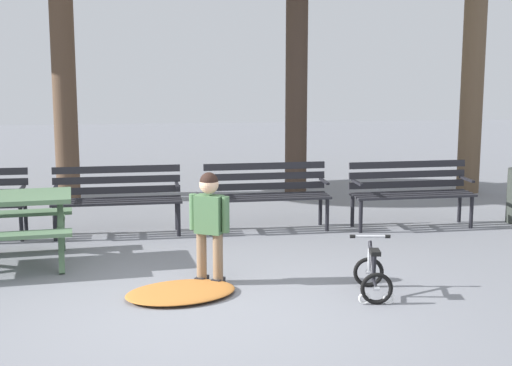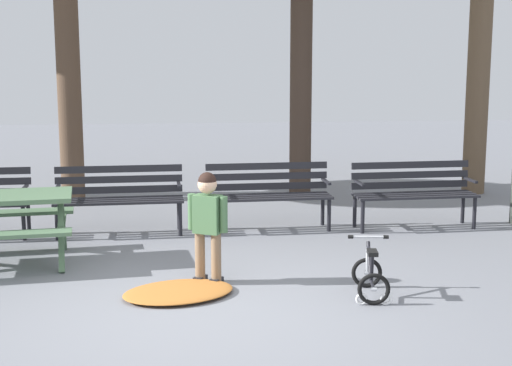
{
  "view_description": "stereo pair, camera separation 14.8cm",
  "coord_description": "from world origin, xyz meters",
  "px_view_note": "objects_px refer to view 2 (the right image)",
  "views": [
    {
      "loc": [
        -0.32,
        -6.4,
        2.28
      ],
      "look_at": [
        0.7,
        1.76,
        0.85
      ],
      "focal_mm": 53.17,
      "sensor_mm": 36.0,
      "label": 1
    },
    {
      "loc": [
        -0.18,
        -6.42,
        2.28
      ],
      "look_at": [
        0.7,
        1.76,
        0.85
      ],
      "focal_mm": 53.17,
      "sensor_mm": 36.0,
      "label": 2
    }
  ],
  "objects_px": {
    "park_bench_right": "(268,190)",
    "child_standing": "(208,218)",
    "park_bench_far_right": "(413,189)",
    "park_bench_left": "(119,194)",
    "kids_bicycle": "(370,276)"
  },
  "relations": [
    {
      "from": "park_bench_left",
      "to": "child_standing",
      "type": "height_order",
      "value": "child_standing"
    },
    {
      "from": "park_bench_far_right",
      "to": "park_bench_right",
      "type": "bearing_deg",
      "value": 177.32
    },
    {
      "from": "park_bench_far_right",
      "to": "kids_bicycle",
      "type": "height_order",
      "value": "park_bench_far_right"
    },
    {
      "from": "park_bench_right",
      "to": "park_bench_far_right",
      "type": "relative_size",
      "value": 1.0
    },
    {
      "from": "child_standing",
      "to": "kids_bicycle",
      "type": "bearing_deg",
      "value": -21.03
    },
    {
      "from": "park_bench_left",
      "to": "child_standing",
      "type": "distance_m",
      "value": 2.45
    },
    {
      "from": "park_bench_right",
      "to": "child_standing",
      "type": "height_order",
      "value": "child_standing"
    },
    {
      "from": "park_bench_right",
      "to": "kids_bicycle",
      "type": "bearing_deg",
      "value": -77.73
    },
    {
      "from": "park_bench_left",
      "to": "child_standing",
      "type": "relative_size",
      "value": 1.44
    },
    {
      "from": "child_standing",
      "to": "park_bench_left",
      "type": "bearing_deg",
      "value": 114.58
    },
    {
      "from": "park_bench_far_right",
      "to": "child_standing",
      "type": "distance_m",
      "value": 3.54
    },
    {
      "from": "park_bench_right",
      "to": "park_bench_far_right",
      "type": "height_order",
      "value": "same"
    },
    {
      "from": "park_bench_left",
      "to": "child_standing",
      "type": "bearing_deg",
      "value": -65.42
    },
    {
      "from": "park_bench_right",
      "to": "park_bench_far_right",
      "type": "xyz_separation_m",
      "value": [
        1.9,
        -0.09,
        0.0
      ]
    },
    {
      "from": "park_bench_right",
      "to": "park_bench_far_right",
      "type": "distance_m",
      "value": 1.9
    }
  ]
}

